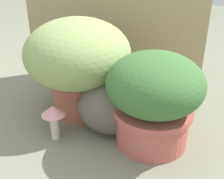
{
  "coord_description": "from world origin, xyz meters",
  "views": [
    {
      "loc": [
        0.27,
        -0.9,
        0.69
      ],
      "look_at": [
        0.06,
        0.08,
        0.18
      ],
      "focal_mm": 45.45,
      "sensor_mm": 36.0,
      "label": 1
    }
  ],
  "objects_px": {
    "mushroom_ornament_red": "(100,107)",
    "mushroom_ornament_pink": "(54,115)",
    "grass_planter": "(78,60)",
    "leafy_planter": "(154,97)",
    "cat": "(114,107)"
  },
  "relations": [
    {
      "from": "mushroom_ornament_red",
      "to": "mushroom_ornament_pink",
      "type": "height_order",
      "value": "mushroom_ornament_pink"
    },
    {
      "from": "grass_planter",
      "to": "mushroom_ornament_pink",
      "type": "xyz_separation_m",
      "value": [
        -0.04,
        -0.21,
        -0.15
      ]
    },
    {
      "from": "leafy_planter",
      "to": "mushroom_ornament_red",
      "type": "relative_size",
      "value": 2.7
    },
    {
      "from": "mushroom_ornament_pink",
      "to": "leafy_planter",
      "type": "bearing_deg",
      "value": 8.84
    },
    {
      "from": "leafy_planter",
      "to": "cat",
      "type": "relative_size",
      "value": 0.97
    },
    {
      "from": "grass_planter",
      "to": "leafy_planter",
      "type": "height_order",
      "value": "grass_planter"
    },
    {
      "from": "cat",
      "to": "mushroom_ornament_red",
      "type": "bearing_deg",
      "value": 153.24
    },
    {
      "from": "grass_planter",
      "to": "leafy_planter",
      "type": "bearing_deg",
      "value": -24.75
    },
    {
      "from": "cat",
      "to": "mushroom_ornament_red",
      "type": "distance_m",
      "value": 0.08
    },
    {
      "from": "leafy_planter",
      "to": "mushroom_ornament_red",
      "type": "xyz_separation_m",
      "value": [
        -0.22,
        0.06,
        -0.1
      ]
    },
    {
      "from": "grass_planter",
      "to": "mushroom_ornament_red",
      "type": "relative_size",
      "value": 3.34
    },
    {
      "from": "grass_planter",
      "to": "mushroom_ornament_pink",
      "type": "distance_m",
      "value": 0.26
    },
    {
      "from": "mushroom_ornament_red",
      "to": "leafy_planter",
      "type": "bearing_deg",
      "value": -15.03
    },
    {
      "from": "grass_planter",
      "to": "leafy_planter",
      "type": "distance_m",
      "value": 0.38
    },
    {
      "from": "cat",
      "to": "grass_planter",
      "type": "bearing_deg",
      "value": 144.74
    }
  ]
}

